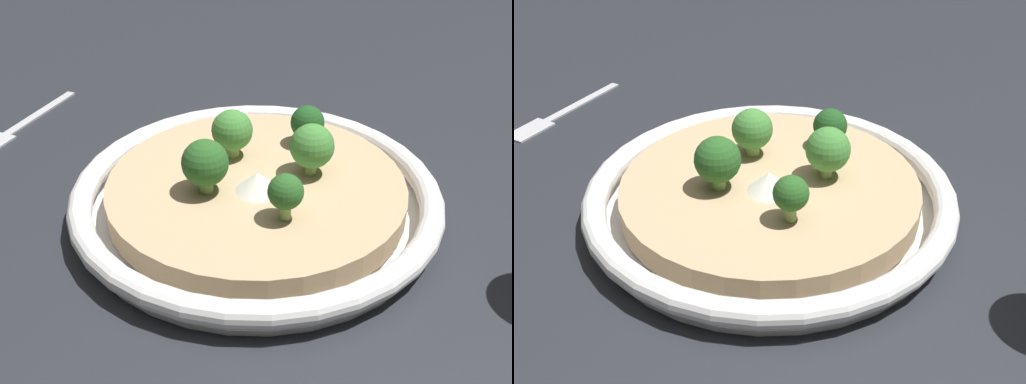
# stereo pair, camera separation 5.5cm
# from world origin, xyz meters

# --- Properties ---
(ground_plane) EXTENTS (6.00, 6.00, 0.00)m
(ground_plane) POSITION_xyz_m (0.00, 0.00, 0.00)
(ground_plane) COLOR #23262B
(risotto_bowl) EXTENTS (0.32, 0.32, 0.03)m
(risotto_bowl) POSITION_xyz_m (0.00, 0.00, 0.02)
(risotto_bowl) COLOR white
(risotto_bowl) RESTS_ON ground_plane
(cheese_sprinkle) EXTENTS (0.04, 0.04, 0.02)m
(cheese_sprinkle) POSITION_xyz_m (0.00, -0.01, 0.04)
(cheese_sprinkle) COLOR white
(cheese_sprinkle) RESTS_ON risotto_bowl
(broccoli_front_right) EXTENTS (0.03, 0.03, 0.04)m
(broccoli_front_right) POSITION_xyz_m (0.02, -0.06, 0.06)
(broccoli_front_right) COLOR #84A856
(broccoli_front_right) RESTS_ON risotto_bowl
(broccoli_back) EXTENTS (0.03, 0.03, 0.04)m
(broccoli_back) POSITION_xyz_m (0.05, 0.06, 0.05)
(broccoli_back) COLOR #84A856
(broccoli_back) RESTS_ON risotto_bowl
(broccoli_back_left) EXTENTS (0.04, 0.04, 0.04)m
(broccoli_back_left) POSITION_xyz_m (-0.02, 0.04, 0.06)
(broccoli_back_left) COLOR #84A856
(broccoli_back_left) RESTS_ON risotto_bowl
(broccoli_front_left) EXTENTS (0.04, 0.04, 0.05)m
(broccoli_front_left) POSITION_xyz_m (-0.04, -0.01, 0.06)
(broccoli_front_left) COLOR #759E4C
(broccoli_front_left) RESTS_ON risotto_bowl
(broccoli_back_right) EXTENTS (0.04, 0.04, 0.05)m
(broccoli_back_right) POSITION_xyz_m (0.05, 0.01, 0.06)
(broccoli_back_right) COLOR #84A856
(broccoli_back_right) RESTS_ON risotto_bowl
(fork_utensil) EXTENTS (0.09, 0.15, 0.00)m
(fork_utensil) POSITION_xyz_m (-0.25, 0.17, 0.00)
(fork_utensil) COLOR #B7B7BC
(fork_utensil) RESTS_ON ground_plane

